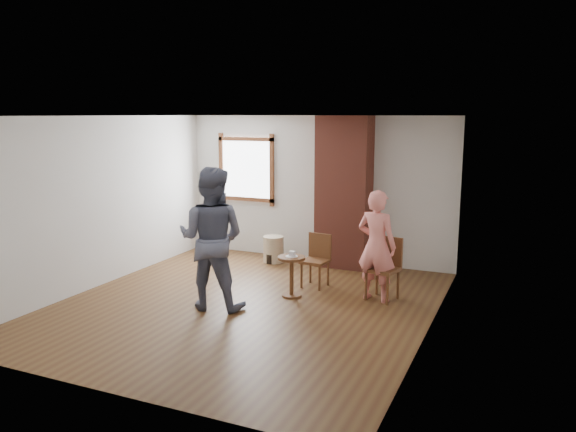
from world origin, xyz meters
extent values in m
plane|color=brown|center=(0.00, 0.00, 0.00)|extent=(5.50, 5.50, 0.00)
cube|color=silver|center=(0.00, 2.75, 1.30)|extent=(5.00, 0.04, 2.60)
cube|color=silver|center=(-2.50, 0.00, 1.30)|extent=(0.04, 5.50, 2.60)
cube|color=silver|center=(2.50, 0.00, 1.30)|extent=(0.04, 5.50, 2.60)
cube|color=white|center=(0.00, 0.00, 2.60)|extent=(5.00, 5.50, 0.04)
cube|color=brown|center=(-1.40, 2.71, 1.60)|extent=(1.14, 0.06, 1.34)
cube|color=white|center=(-1.40, 2.73, 1.60)|extent=(1.00, 0.02, 1.20)
cube|color=#994636|center=(0.60, 2.50, 1.30)|extent=(0.90, 0.50, 2.60)
cylinder|color=#C1AE8B|center=(-0.62, 2.25, 0.23)|extent=(0.44, 0.44, 0.47)
cylinder|color=black|center=(-0.63, 2.14, 0.09)|extent=(0.22, 0.22, 0.17)
cube|color=brown|center=(0.58, 1.18, 0.40)|extent=(0.41, 0.41, 0.04)
cylinder|color=brown|center=(0.42, 1.04, 0.20)|extent=(0.04, 0.04, 0.40)
cylinder|color=brown|center=(0.72, 1.01, 0.20)|extent=(0.04, 0.04, 0.40)
cylinder|color=brown|center=(0.45, 1.34, 0.20)|extent=(0.04, 0.04, 0.40)
cylinder|color=brown|center=(0.75, 1.31, 0.20)|extent=(0.04, 0.04, 0.40)
cube|color=brown|center=(0.60, 1.35, 0.61)|extent=(0.38, 0.07, 0.40)
cube|color=brown|center=(1.68, 0.99, 0.45)|extent=(0.50, 0.50, 0.05)
cylinder|color=brown|center=(1.48, 0.86, 0.22)|extent=(0.04, 0.04, 0.45)
cylinder|color=brown|center=(1.81, 0.79, 0.22)|extent=(0.04, 0.04, 0.45)
cylinder|color=brown|center=(1.56, 1.19, 0.22)|extent=(0.04, 0.04, 0.45)
cylinder|color=brown|center=(1.89, 1.12, 0.22)|extent=(0.04, 0.04, 0.45)
cube|color=brown|center=(1.72, 1.17, 0.67)|extent=(0.42, 0.13, 0.45)
cylinder|color=brown|center=(0.44, 0.60, 0.58)|extent=(0.40, 0.40, 0.04)
cylinder|color=brown|center=(0.44, 0.60, 0.29)|extent=(0.06, 0.06, 0.54)
cylinder|color=brown|center=(0.44, 0.60, 0.01)|extent=(0.28, 0.28, 0.03)
cylinder|color=white|center=(0.44, 0.60, 0.60)|extent=(0.18, 0.18, 0.01)
cube|color=white|center=(0.45, 0.60, 0.64)|extent=(0.08, 0.07, 0.06)
imported|color=#141A38|center=(-0.36, -0.26, 0.97)|extent=(1.06, 0.89, 1.94)
imported|color=#FD887E|center=(1.60, 0.94, 0.79)|extent=(0.64, 0.49, 1.59)
camera|label=1|loc=(3.55, -6.61, 2.63)|focal=35.00mm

